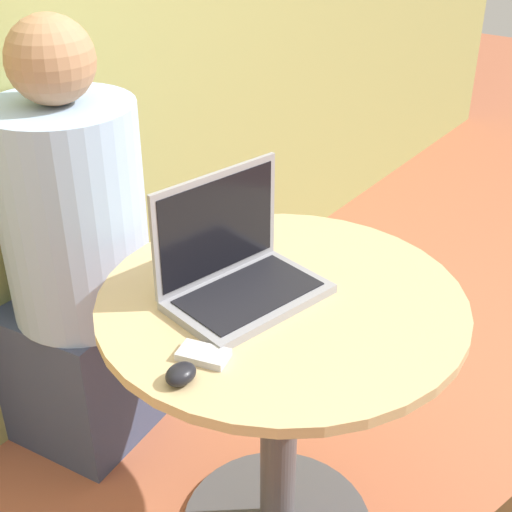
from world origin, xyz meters
TOP-DOWN VIEW (x-y plane):
  - round_table at (0.00, 0.00)m, footprint 0.82×0.82m
  - laptop at (-0.05, 0.09)m, footprint 0.37×0.28m
  - cell_phone at (-0.27, -0.00)m, footprint 0.08×0.11m
  - computer_mouse at (-0.34, -0.01)m, footprint 0.07×0.05m
  - person_seated at (-0.03, 0.72)m, footprint 0.43×0.62m

SIDE VIEW (x-z plane):
  - round_table at x=0.00m, z-range 0.15..0.90m
  - person_seated at x=-0.03m, z-range -0.11..1.17m
  - cell_phone at x=-0.27m, z-range 0.75..0.76m
  - computer_mouse at x=-0.34m, z-range 0.75..0.78m
  - laptop at x=-0.05m, z-range 0.68..0.94m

